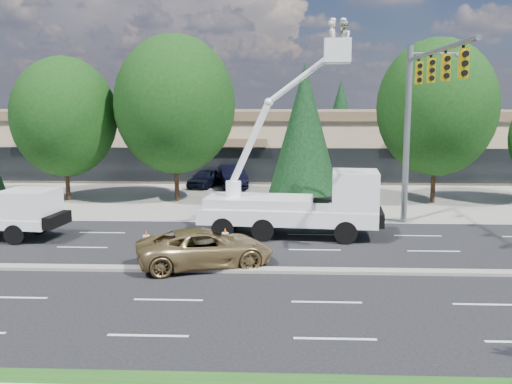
{
  "coord_description": "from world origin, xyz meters",
  "views": [
    {
      "loc": [
        3.51,
        -20.35,
        6.2
      ],
      "look_at": [
        2.49,
        3.69,
        2.4
      ],
      "focal_mm": 40.0,
      "sensor_mm": 36.0,
      "label": 1
    }
  ],
  "objects": [
    {
      "name": "ground",
      "position": [
        0.0,
        0.0,
        0.0
      ],
      "size": [
        140.0,
        140.0,
        0.0
      ],
      "primitive_type": "plane",
      "color": "black",
      "rests_on": "ground"
    },
    {
      "name": "tree_back_d",
      "position": [
        22.0,
        42.0,
        5.19
      ],
      "size": [
        4.91,
        4.91,
        9.68
      ],
      "color": "#332114",
      "rests_on": "ground"
    },
    {
      "name": "tree_back_c",
      "position": [
        10.0,
        42.0,
        4.61
      ],
      "size": [
        4.36,
        4.36,
        8.59
      ],
      "color": "#332114",
      "rests_on": "ground"
    },
    {
      "name": "tree_front_c",
      "position": [
        -10.0,
        15.0,
        5.29
      ],
      "size": [
        6.52,
        6.52,
        9.04
      ],
      "color": "#332114",
      "rests_on": "ground"
    },
    {
      "name": "utility_pickup",
      "position": [
        -9.25,
        4.75,
        0.94
      ],
      "size": [
        6.19,
        2.88,
        2.29
      ],
      "rotation": [
        0.0,
        0.0,
        -0.12
      ],
      "color": "white",
      "rests_on": "ground"
    },
    {
      "name": "strip_mall",
      "position": [
        0.0,
        29.97,
        2.83
      ],
      "size": [
        50.4,
        15.4,
        5.5
      ],
      "color": "tan",
      "rests_on": "ground"
    },
    {
      "name": "tree_back_a",
      "position": [
        -18.0,
        42.0,
        4.94
      ],
      "size": [
        4.67,
        4.67,
        9.21
      ],
      "color": "#332114",
      "rests_on": "ground"
    },
    {
      "name": "parked_car_east",
      "position": [
        0.0,
        21.0,
        0.81
      ],
      "size": [
        2.72,
        5.17,
        1.62
      ],
      "primitive_type": "imported",
      "rotation": [
        0.0,
        0.0,
        0.21
      ],
      "color": "black",
      "rests_on": "ground"
    },
    {
      "name": "tree_back_b",
      "position": [
        -4.0,
        42.0,
        5.96
      ],
      "size": [
        5.64,
        5.64,
        11.12
      ],
      "color": "#332114",
      "rests_on": "ground"
    },
    {
      "name": "traffic_cone_b",
      "position": [
        -2.3,
        3.63,
        0.34
      ],
      "size": [
        0.4,
        0.4,
        0.7
      ],
      "color": "#DA4406",
      "rests_on": "ground"
    },
    {
      "name": "concrete_apron",
      "position": [
        0.0,
        20.0,
        0.01
      ],
      "size": [
        140.0,
        22.0,
        0.01
      ],
      "primitive_type": "cube",
      "color": "gray",
      "rests_on": "ground"
    },
    {
      "name": "tree_front_f",
      "position": [
        13.0,
        15.0,
        5.89
      ],
      "size": [
        7.25,
        7.25,
        10.06
      ],
      "color": "#332114",
      "rests_on": "ground"
    },
    {
      "name": "tree_front_d",
      "position": [
        -3.0,
        15.0,
        6.07
      ],
      "size": [
        7.47,
        7.47,
        10.36
      ],
      "color": "#332114",
      "rests_on": "ground"
    },
    {
      "name": "traffic_cone_c",
      "position": [
        1.1,
        4.28,
        0.34
      ],
      "size": [
        0.4,
        0.4,
        0.7
      ],
      "color": "#DA4406",
      "rests_on": "ground"
    },
    {
      "name": "signal_mast",
      "position": [
        10.03,
        7.04,
        6.06
      ],
      "size": [
        2.76,
        10.16,
        9.0
      ],
      "color": "gray",
      "rests_on": "ground"
    },
    {
      "name": "minivan",
      "position": [
        0.69,
        0.6,
        0.72
      ],
      "size": [
        5.65,
        3.88,
        1.44
      ],
      "primitive_type": "imported",
      "rotation": [
        0.0,
        0.0,
        1.89
      ],
      "color": "olive",
      "rests_on": "ground"
    },
    {
      "name": "tree_front_e",
      "position": [
        5.0,
        15.0,
        4.6
      ],
      "size": [
        4.35,
        4.35,
        8.58
      ],
      "color": "#332114",
      "rests_on": "ground"
    },
    {
      "name": "road_median",
      "position": [
        0.0,
        0.0,
        0.06
      ],
      "size": [
        120.0,
        0.55,
        0.12
      ],
      "primitive_type": "cube",
      "color": "gray",
      "rests_on": "ground"
    },
    {
      "name": "parked_car_west",
      "position": [
        -2.0,
        21.0,
        0.67
      ],
      "size": [
        2.61,
        4.22,
        1.34
      ],
      "primitive_type": "imported",
      "rotation": [
        0.0,
        0.0,
        -0.28
      ],
      "color": "black",
      "rests_on": "ground"
    },
    {
      "name": "bucket_truck",
      "position": [
        4.62,
        5.64,
        2.07
      ],
      "size": [
        8.38,
        3.29,
        9.84
      ],
      "rotation": [
        0.0,
        0.0,
        -0.1
      ],
      "color": "white",
      "rests_on": "ground"
    }
  ]
}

